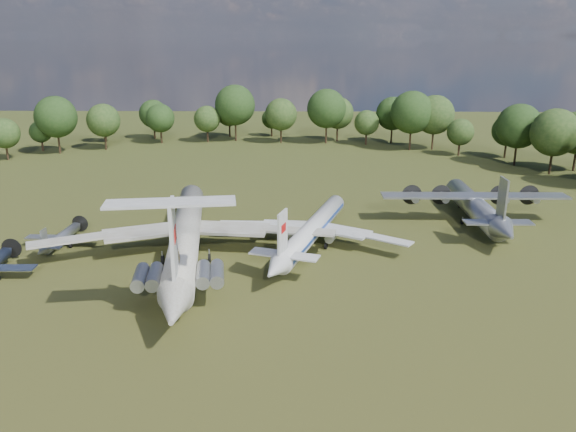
# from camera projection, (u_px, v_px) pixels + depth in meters

# --- Properties ---
(ground) EXTENTS (300.00, 300.00, 0.00)m
(ground) POSITION_uv_depth(u_px,v_px,m) (210.00, 247.00, 79.27)
(ground) COLOR #263F15
(ground) RESTS_ON ground
(il62_airliner) EXTENTS (47.35, 57.70, 5.16)m
(il62_airliner) POSITION_uv_depth(u_px,v_px,m) (186.00, 239.00, 74.87)
(il62_airliner) COLOR beige
(il62_airliner) RESTS_ON ground
(tu104_jet) EXTENTS (38.25, 44.37, 3.76)m
(tu104_jet) POSITION_uv_depth(u_px,v_px,m) (313.00, 233.00, 79.54)
(tu104_jet) COLOR silver
(tu104_jet) RESTS_ON ground
(an12_transport) EXTENTS (29.69, 33.14, 4.33)m
(an12_transport) POSITION_uv_depth(u_px,v_px,m) (475.00, 210.00, 89.17)
(an12_transport) COLOR #919498
(an12_transport) RESTS_ON ground
(small_prop_northwest) EXTENTS (11.20, 14.85, 2.11)m
(small_prop_northwest) POSITION_uv_depth(u_px,v_px,m) (62.00, 240.00, 79.10)
(small_prop_northwest) COLOR #94979B
(small_prop_northwest) RESTS_ON ground
(person_on_il62) EXTENTS (0.75, 0.64, 1.73)m
(person_on_il62) POSITION_uv_depth(u_px,v_px,m) (177.00, 256.00, 60.16)
(person_on_il62) COLOR #957D4C
(person_on_il62) RESTS_ON il62_airliner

